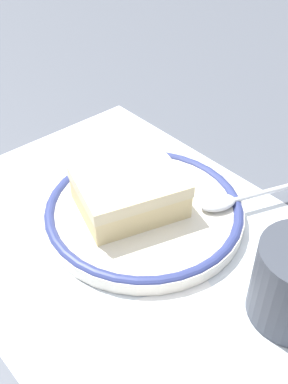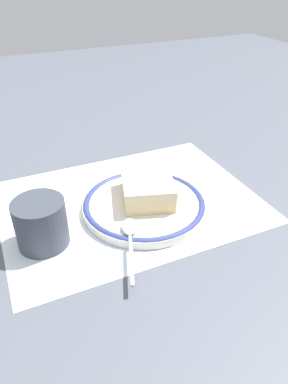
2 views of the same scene
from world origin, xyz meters
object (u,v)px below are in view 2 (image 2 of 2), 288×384
at_px(spoon, 130,233).
at_px(cup, 41,225).
at_px(plate, 144,205).
at_px(napkin, 49,197).
at_px(cake_slice, 147,188).

distance_m(spoon, cup, 0.13).
height_order(plate, spoon, spoon).
relative_size(cup, napkin, 0.54).
xyz_separation_m(cup, napkin, (0.03, 0.11, -0.03)).
bearing_deg(napkin, cup, -104.75).
xyz_separation_m(cake_slice, spoon, (-0.06, -0.08, -0.01)).
distance_m(plate, cup, 0.17).
xyz_separation_m(spoon, napkin, (-0.08, 0.17, -0.02)).
bearing_deg(plate, spoon, -127.59).
distance_m(plate, napkin, 0.17).
bearing_deg(napkin, cake_slice, -30.52).
height_order(spoon, cup, cup).
bearing_deg(cup, plate, 5.45).
relative_size(plate, spoon, 1.59).
relative_size(cake_slice, spoon, 0.94).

